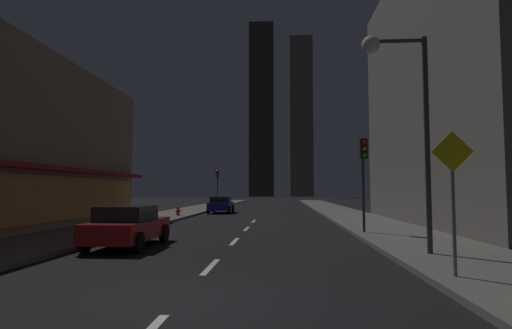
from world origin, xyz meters
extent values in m
cube|color=black|center=(0.00, 32.00, -0.05)|extent=(78.00, 136.00, 0.10)
cube|color=#605E59|center=(7.00, 32.00, 0.07)|extent=(4.00, 76.00, 0.15)
cube|color=#605E59|center=(-7.00, 32.00, 0.07)|extent=(4.00, 76.00, 0.15)
cube|color=silver|center=(0.00, 3.20, 0.01)|extent=(0.16, 2.20, 0.01)
cube|color=silver|center=(0.00, 8.40, 0.01)|extent=(0.16, 2.20, 0.01)
cube|color=silver|center=(0.00, 13.60, 0.01)|extent=(0.16, 2.20, 0.01)
cube|color=silver|center=(0.00, 18.80, 0.01)|extent=(0.16, 2.20, 0.01)
cube|color=#D88C3F|center=(-9.00, 11.52, 1.60)|extent=(0.10, 17.94, 2.20)
cube|color=maroon|center=(-8.60, 11.52, 3.00)|extent=(0.90, 18.54, 0.20)
cube|color=slate|center=(14.50, 16.00, 7.89)|extent=(11.00, 20.00, 15.78)
cube|color=#333026|center=(-5.10, 125.70, 29.10)|extent=(8.09, 5.62, 58.20)
cube|color=#635E4A|center=(8.14, 128.54, 26.90)|extent=(7.68, 8.32, 53.80)
cube|color=#B21919|center=(-3.60, 6.73, 0.61)|extent=(1.80, 4.20, 0.65)
cube|color=black|center=(-3.60, 6.53, 1.17)|extent=(1.64, 2.00, 0.55)
cylinder|color=black|center=(-4.48, 8.13, 0.34)|extent=(0.22, 0.68, 0.68)
cylinder|color=black|center=(-2.72, 8.13, 0.34)|extent=(0.22, 0.68, 0.68)
cylinder|color=black|center=(-4.48, 5.33, 0.34)|extent=(0.22, 0.68, 0.68)
cylinder|color=black|center=(-2.72, 5.33, 0.34)|extent=(0.22, 0.68, 0.68)
sphere|color=white|center=(-4.15, 8.78, 0.67)|extent=(0.18, 0.18, 0.18)
sphere|color=white|center=(-3.05, 8.78, 0.67)|extent=(0.18, 0.18, 0.18)
cube|color=navy|center=(-3.60, 28.26, 0.61)|extent=(1.80, 4.20, 0.65)
cube|color=black|center=(-3.60, 28.06, 1.17)|extent=(1.64, 2.00, 0.55)
cylinder|color=black|center=(-4.48, 29.66, 0.34)|extent=(0.22, 0.68, 0.68)
cylinder|color=black|center=(-2.72, 29.66, 0.34)|extent=(0.22, 0.68, 0.68)
cylinder|color=black|center=(-4.48, 26.86, 0.34)|extent=(0.22, 0.68, 0.68)
cylinder|color=black|center=(-2.72, 26.86, 0.34)|extent=(0.22, 0.68, 0.68)
sphere|color=white|center=(-4.15, 30.31, 0.67)|extent=(0.18, 0.18, 0.18)
sphere|color=white|center=(-3.05, 30.31, 0.67)|extent=(0.18, 0.18, 0.18)
cylinder|color=red|center=(-5.90, 22.27, 0.43)|extent=(0.22, 0.22, 0.55)
sphere|color=red|center=(-5.90, 22.27, 0.70)|extent=(0.21, 0.21, 0.21)
cylinder|color=red|center=(-5.90, 22.27, 0.18)|extent=(0.30, 0.30, 0.06)
cylinder|color=red|center=(-6.06, 22.27, 0.45)|extent=(0.10, 0.10, 0.10)
cylinder|color=red|center=(-5.74, 22.27, 0.45)|extent=(0.10, 0.10, 0.10)
cylinder|color=#2D2D2D|center=(5.50, 11.00, 2.25)|extent=(0.12, 0.12, 4.20)
cube|color=black|center=(5.50, 10.80, 3.85)|extent=(0.32, 0.24, 0.90)
sphere|color=red|center=(5.50, 10.67, 4.13)|extent=(0.18, 0.18, 0.18)
sphere|color=#F2B20C|center=(5.50, 10.67, 3.85)|extent=(0.18, 0.18, 0.18)
sphere|color=#19D833|center=(5.50, 10.67, 3.57)|extent=(0.18, 0.18, 0.18)
cylinder|color=#2D2D2D|center=(-5.50, 37.88, 2.25)|extent=(0.12, 0.12, 4.20)
cube|color=black|center=(-5.50, 37.68, 3.85)|extent=(0.32, 0.24, 0.90)
sphere|color=red|center=(-5.50, 37.55, 4.13)|extent=(0.18, 0.18, 0.18)
sphere|color=#F2B20C|center=(-5.50, 37.55, 3.85)|extent=(0.18, 0.18, 0.18)
sphere|color=#19D833|center=(-5.50, 37.55, 3.57)|extent=(0.18, 0.18, 0.18)
cylinder|color=#38383D|center=(6.20, 4.91, 3.40)|extent=(0.16, 0.16, 6.50)
cylinder|color=#38383D|center=(5.40, 4.91, 6.55)|extent=(1.60, 0.12, 0.12)
sphere|color=#FCF7CC|center=(4.60, 4.91, 6.45)|extent=(0.56, 0.56, 0.56)
cylinder|color=slate|center=(5.60, 1.73, 1.35)|extent=(0.08, 0.08, 2.40)
cube|color=yellow|center=(5.60, 1.70, 2.85)|extent=(0.91, 0.03, 0.91)
camera|label=1|loc=(1.89, -7.34, 2.00)|focal=28.25mm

